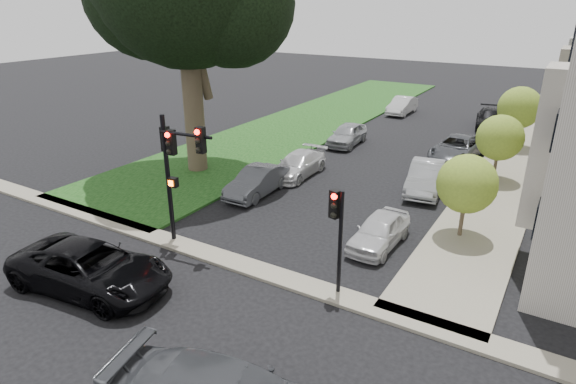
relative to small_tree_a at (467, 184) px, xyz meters
The scene contains 18 objects.
ground 10.88m from the small_tree_a, 125.75° to the right, with size 140.00×140.00×0.00m, color black.
grass_strip 21.75m from the small_tree_a, 134.65° to the left, with size 8.00×44.00×0.12m, color black.
sidewalk_right 15.57m from the small_tree_a, 87.95° to the left, with size 3.50×44.00×0.12m, color gray.
sidewalk_cross 9.36m from the small_tree_a, 133.16° to the right, with size 60.00×1.00×0.12m, color gray.
small_tree_a is the anchor object (origin of this frame).
small_tree_b 7.91m from the small_tree_a, 90.00° to the left, with size 2.45×2.45×3.67m.
small_tree_c 15.30m from the small_tree_a, 90.00° to the left, with size 2.73×2.73×4.10m.
traffic_signal_main 11.58m from the small_tree_a, 146.36° to the right, with size 2.58×0.67×5.27m.
traffic_signal_secondary 6.95m from the small_tree_a, 112.55° to the right, with size 0.51×0.41×3.75m.
car_cross_near 14.49m from the small_tree_a, 133.47° to the right, with size 2.64×5.73×1.59m, color black.
car_parked_0 3.98m from the small_tree_a, 137.50° to the right, with size 1.55×3.84×1.31m, color silver.
car_parked_1 5.54m from the small_tree_a, 121.76° to the left, with size 1.61×4.63×1.52m, color #999BA0.
car_parked_2 11.36m from the small_tree_a, 103.78° to the left, with size 2.39×5.18×1.44m, color #3F4247.
car_parked_4 20.34m from the small_tree_a, 96.57° to the left, with size 2.06×5.07×1.47m, color black.
car_parked_5 10.12m from the small_tree_a, behind, with size 1.48×4.24×1.40m, color #3F4247.
car_parked_6 10.27m from the small_tree_a, 161.90° to the left, with size 1.82×4.48×1.30m, color silver.
car_parked_7 14.36m from the small_tree_a, 133.85° to the left, with size 1.72×4.28×1.46m, color #999BA0.
car_parked_9 23.86m from the small_tree_a, 114.46° to the left, with size 1.52×4.36×1.43m, color silver.
Camera 1 is at (9.37, -10.50, 9.23)m, focal length 30.00 mm.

